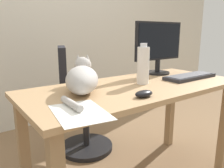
{
  "coord_description": "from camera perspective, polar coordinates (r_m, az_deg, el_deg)",
  "views": [
    {
      "loc": [
        -0.96,
        -1.04,
        1.07
      ],
      "look_at": [
        -0.27,
        -0.09,
        0.8
      ],
      "focal_mm": 35.81,
      "sensor_mm": 36.0,
      "label": 1
    }
  ],
  "objects": [
    {
      "name": "office_chair",
      "position": [
        2.03,
        -8.2,
        -5.75
      ],
      "size": [
        0.51,
        0.49,
        0.96
      ],
      "color": "black",
      "rests_on": "ground_plane"
    },
    {
      "name": "back_wall",
      "position": [
        2.75,
        -16.15,
        17.36
      ],
      "size": [
        6.0,
        0.04,
        2.6
      ],
      "primitive_type": "cube",
      "color": "beige",
      "rests_on": "ground_plane"
    },
    {
      "name": "paper_sheet",
      "position": [
        0.97,
        -8.23,
        -7.12
      ],
      "size": [
        0.26,
        0.33,
        0.0
      ],
      "primitive_type": "cube",
      "rotation": [
        0.0,
        0.0,
        -0.17
      ],
      "color": "white",
      "rests_on": "desk"
    },
    {
      "name": "water_bottle",
      "position": [
        1.48,
        7.95,
        4.82
      ],
      "size": [
        0.08,
        0.08,
        0.27
      ],
      "color": "silver",
      "rests_on": "desk"
    },
    {
      "name": "cat",
      "position": [
        1.28,
        -7.67,
        1.59
      ],
      "size": [
        0.35,
        0.53,
        0.2
      ],
      "color": "#B2ADA8",
      "rests_on": "desk"
    },
    {
      "name": "computer_mouse",
      "position": [
        1.19,
        8.14,
        -2.46
      ],
      "size": [
        0.11,
        0.06,
        0.04
      ],
      "primitive_type": "ellipsoid",
      "color": "black",
      "rests_on": "desk"
    },
    {
      "name": "monitor",
      "position": [
        1.86,
        11.8,
        9.5
      ],
      "size": [
        0.48,
        0.2,
        0.41
      ],
      "color": "black",
      "rests_on": "desk"
    },
    {
      "name": "desk",
      "position": [
        1.48,
        6.35,
        -4.51
      ],
      "size": [
        1.46,
        0.65,
        0.74
      ],
      "color": "tan",
      "rests_on": "ground_plane"
    },
    {
      "name": "keyboard",
      "position": [
        1.76,
        19.27,
        1.85
      ],
      "size": [
        0.44,
        0.15,
        0.03
      ],
      "color": "#232328",
      "rests_on": "desk"
    }
  ]
}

